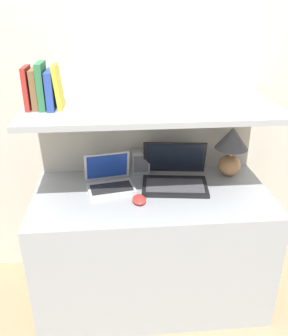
{
  "coord_description": "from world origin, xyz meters",
  "views": [
    {
      "loc": [
        -0.19,
        -1.36,
        1.65
      ],
      "look_at": [
        -0.04,
        0.32,
        0.86
      ],
      "focal_mm": 38.0,
      "sensor_mm": 36.0,
      "label": 1
    }
  ],
  "objects_px": {
    "book_green": "(42,86)",
    "computer_mouse": "(139,200)",
    "table_lamp": "(231,147)",
    "laptop_large": "(175,177)",
    "book_brown": "(35,89)",
    "book_blue": "(51,90)",
    "router_box": "(141,162)",
    "laptop_small": "(110,181)",
    "book_yellow": "(58,87)",
    "book_red": "(28,88)"
  },
  "relations": [
    {
      "from": "book_green",
      "to": "computer_mouse",
      "type": "bearing_deg",
      "value": -19.8
    },
    {
      "from": "table_lamp",
      "to": "computer_mouse",
      "type": "distance_m",
      "value": 0.64
    },
    {
      "from": "table_lamp",
      "to": "laptop_large",
      "type": "relative_size",
      "value": 0.75
    },
    {
      "from": "book_brown",
      "to": "book_blue",
      "type": "height_order",
      "value": "book_brown"
    },
    {
      "from": "computer_mouse",
      "to": "book_brown",
      "type": "distance_m",
      "value": 0.75
    },
    {
      "from": "table_lamp",
      "to": "laptop_large",
      "type": "distance_m",
      "value": 0.38
    },
    {
      "from": "computer_mouse",
      "to": "book_green",
      "type": "height_order",
      "value": "book_green"
    },
    {
      "from": "router_box",
      "to": "book_brown",
      "type": "relative_size",
      "value": 0.78
    },
    {
      "from": "laptop_small",
      "to": "book_brown",
      "type": "bearing_deg",
      "value": -177.95
    },
    {
      "from": "router_box",
      "to": "book_yellow",
      "type": "bearing_deg",
      "value": -156.5
    },
    {
      "from": "table_lamp",
      "to": "book_blue",
      "type": "relative_size",
      "value": 1.63
    },
    {
      "from": "laptop_small",
      "to": "router_box",
      "type": "relative_size",
      "value": 1.96
    },
    {
      "from": "laptop_large",
      "to": "table_lamp",
      "type": "bearing_deg",
      "value": 14.85
    },
    {
      "from": "router_box",
      "to": "book_red",
      "type": "relative_size",
      "value": 0.73
    },
    {
      "from": "computer_mouse",
      "to": "book_red",
      "type": "xyz_separation_m",
      "value": [
        -0.52,
        0.16,
        0.55
      ]
    },
    {
      "from": "laptop_small",
      "to": "book_yellow",
      "type": "height_order",
      "value": "book_yellow"
    },
    {
      "from": "laptop_large",
      "to": "book_red",
      "type": "xyz_separation_m",
      "value": [
        -0.74,
        -0.02,
        0.52
      ]
    },
    {
      "from": "router_box",
      "to": "book_red",
      "type": "distance_m",
      "value": 0.77
    },
    {
      "from": "book_yellow",
      "to": "book_blue",
      "type": "bearing_deg",
      "value": 180.0
    },
    {
      "from": "book_yellow",
      "to": "laptop_large",
      "type": "bearing_deg",
      "value": 2.4
    },
    {
      "from": "book_green",
      "to": "book_yellow",
      "type": "xyz_separation_m",
      "value": [
        0.07,
        0.0,
        -0.01
      ]
    },
    {
      "from": "book_yellow",
      "to": "computer_mouse",
      "type": "bearing_deg",
      "value": -23.28
    },
    {
      "from": "laptop_small",
      "to": "book_blue",
      "type": "bearing_deg",
      "value": -177.36
    },
    {
      "from": "book_red",
      "to": "book_green",
      "type": "distance_m",
      "value": 0.07
    },
    {
      "from": "table_lamp",
      "to": "book_yellow",
      "type": "bearing_deg",
      "value": -172.95
    },
    {
      "from": "laptop_small",
      "to": "book_green",
      "type": "xyz_separation_m",
      "value": [
        -0.3,
        -0.01,
        0.53
      ]
    },
    {
      "from": "router_box",
      "to": "book_green",
      "type": "bearing_deg",
      "value": -159.74
    },
    {
      "from": "book_red",
      "to": "laptop_small",
      "type": "bearing_deg",
      "value": 1.86
    },
    {
      "from": "laptop_large",
      "to": "computer_mouse",
      "type": "bearing_deg",
      "value": -139.02
    },
    {
      "from": "book_red",
      "to": "book_green",
      "type": "relative_size",
      "value": 0.92
    },
    {
      "from": "router_box",
      "to": "computer_mouse",
      "type": "bearing_deg",
      "value": -96.05
    },
    {
      "from": "table_lamp",
      "to": "computer_mouse",
      "type": "relative_size",
      "value": 2.87
    },
    {
      "from": "computer_mouse",
      "to": "book_green",
      "type": "relative_size",
      "value": 0.47
    },
    {
      "from": "laptop_small",
      "to": "router_box",
      "type": "bearing_deg",
      "value": 42.06
    },
    {
      "from": "book_green",
      "to": "book_yellow",
      "type": "distance_m",
      "value": 0.07
    },
    {
      "from": "computer_mouse",
      "to": "book_red",
      "type": "relative_size",
      "value": 0.52
    },
    {
      "from": "laptop_large",
      "to": "computer_mouse",
      "type": "distance_m",
      "value": 0.29
    },
    {
      "from": "laptop_large",
      "to": "router_box",
      "type": "bearing_deg",
      "value": 139.14
    },
    {
      "from": "table_lamp",
      "to": "book_green",
      "type": "bearing_deg",
      "value": -173.46
    },
    {
      "from": "table_lamp",
      "to": "laptop_large",
      "type": "bearing_deg",
      "value": -165.15
    },
    {
      "from": "computer_mouse",
      "to": "book_green",
      "type": "xyz_separation_m",
      "value": [
        -0.45,
        0.16,
        0.56
      ]
    },
    {
      "from": "table_lamp",
      "to": "laptop_small",
      "type": "bearing_deg",
      "value": -171.67
    },
    {
      "from": "book_brown",
      "to": "router_box",
      "type": "bearing_deg",
      "value": 19.02
    },
    {
      "from": "computer_mouse",
      "to": "router_box",
      "type": "bearing_deg",
      "value": 83.95
    },
    {
      "from": "computer_mouse",
      "to": "book_yellow",
      "type": "distance_m",
      "value": 0.69
    },
    {
      "from": "book_blue",
      "to": "router_box",
      "type": "bearing_deg",
      "value": 21.93
    },
    {
      "from": "computer_mouse",
      "to": "book_blue",
      "type": "height_order",
      "value": "book_blue"
    },
    {
      "from": "router_box",
      "to": "book_blue",
      "type": "distance_m",
      "value": 0.68
    },
    {
      "from": "router_box",
      "to": "book_yellow",
      "type": "distance_m",
      "value": 0.67
    },
    {
      "from": "laptop_large",
      "to": "router_box",
      "type": "height_order",
      "value": "laptop_large"
    }
  ]
}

